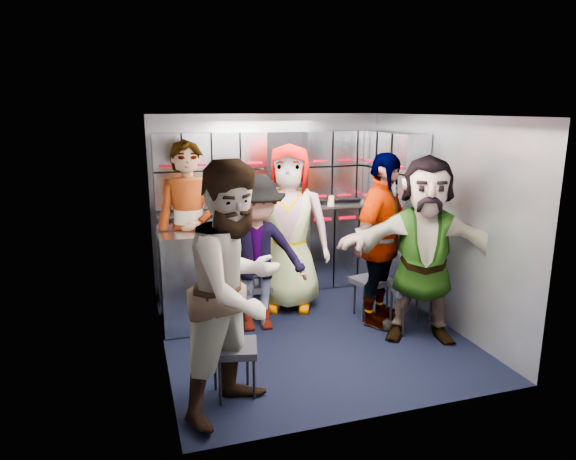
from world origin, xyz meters
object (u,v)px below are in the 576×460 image
object	(u,v)px
attendant_standing	(190,233)
attendant_arc_b	(257,254)
jump_seat_mid_left	(253,289)
jump_seat_mid_right	(371,283)
attendant_arc_a	(237,290)
attendant_arc_d	(381,241)
jump_seat_center	(284,272)
jump_seat_near_right	(412,290)
attendant_arc_e	(424,250)
attendant_arc_c	(289,228)
jump_seat_near_left	(234,351)

from	to	relation	value
attendant_standing	attendant_arc_b	xyz separation A→B (m)	(0.59, -0.43, -0.16)
jump_seat_mid_left	jump_seat_mid_right	size ratio (longest dim) A/B	0.94
attendant_arc_a	attendant_arc_d	world-z (taller)	attendant_arc_a
attendant_standing	attendant_arc_a	xyz separation A→B (m)	(0.11, -1.77, -0.01)
jump_seat_center	attendant_arc_d	bearing A→B (deg)	-49.66
jump_seat_near_right	attendant_arc_e	distance (m)	0.50
jump_seat_center	attendant_arc_c	distance (m)	0.58
jump_seat_near_right	attendant_arc_d	world-z (taller)	attendant_arc_d
jump_seat_mid_left	attendant_arc_b	distance (m)	0.45
jump_seat_mid_left	attendant_arc_a	bearing A→B (deg)	-107.45
jump_seat_near_right	attendant_arc_d	xyz separation A→B (m)	(-0.23, 0.24, 0.46)
attendant_arc_a	attendant_arc_e	size ratio (longest dim) A/B	1.05
attendant_standing	attendant_arc_c	world-z (taller)	attendant_standing
jump_seat_mid_right	attendant_arc_b	bearing A→B (deg)	176.53
jump_seat_center	attendant_arc_e	xyz separation A→B (m)	(0.97, -1.30, 0.53)
jump_seat_center	attendant_arc_a	world-z (taller)	attendant_arc_a
jump_seat_near_left	attendant_arc_c	world-z (taller)	attendant_arc_c
jump_seat_mid_left	attendant_arc_e	bearing A→B (deg)	-30.80
jump_seat_mid_left	attendant_arc_c	bearing A→B (deg)	29.14
attendant_arc_e	jump_seat_center	bearing A→B (deg)	150.81
jump_seat_center	attendant_standing	size ratio (longest dim) A/B	0.21
attendant_arc_c	attendant_arc_e	size ratio (longest dim) A/B	1.03
jump_seat_near_right	attendant_standing	bearing A→B (deg)	155.34
attendant_arc_c	attendant_arc_e	world-z (taller)	attendant_arc_c
jump_seat_center	jump_seat_near_right	size ratio (longest dim) A/B	0.85
jump_seat_mid_right	attendant_arc_a	distance (m)	2.18
jump_seat_near_right	attendant_arc_d	size ratio (longest dim) A/B	0.27
jump_seat_mid_right	attendant_arc_c	world-z (taller)	attendant_arc_c
attendant_arc_a	attendant_arc_d	xyz separation A→B (m)	(1.69, 1.08, -0.04)
jump_seat_near_right	attendant_arc_a	bearing A→B (deg)	-156.45
jump_seat_near_left	attendant_standing	distance (m)	1.69
jump_seat_mid_right	jump_seat_near_right	xyz separation A→B (m)	(0.23, -0.42, 0.04)
jump_seat_mid_right	attendant_arc_a	xyz separation A→B (m)	(-1.69, -1.26, 0.54)
attendant_arc_a	attendant_arc_e	xyz separation A→B (m)	(1.92, 0.66, -0.04)
jump_seat_near_right	attendant_arc_d	distance (m)	0.57
attendant_standing	attendant_arc_b	bearing A→B (deg)	-24.69
jump_seat_mid_right	attendant_arc_d	size ratio (longest dim) A/B	0.24
jump_seat_near_left	jump_seat_center	size ratio (longest dim) A/B	1.05
attendant_arc_a	attendant_arc_d	size ratio (longest dim) A/B	1.05
jump_seat_near_right	jump_seat_mid_right	bearing A→B (deg)	118.08
attendant_arc_b	attendant_arc_e	bearing A→B (deg)	-18.97
jump_seat_center	jump_seat_near_right	world-z (taller)	jump_seat_near_right
jump_seat_center	jump_seat_near_right	xyz separation A→B (m)	(0.97, -1.12, 0.06)
jump_seat_near_left	jump_seat_near_right	bearing A→B (deg)	18.88
jump_seat_mid_right	attendant_arc_e	size ratio (longest dim) A/B	0.24
attendant_arc_a	attendant_arc_e	distance (m)	2.03
attendant_arc_c	jump_seat_mid_right	bearing A→B (deg)	-14.03
jump_seat_near_left	attendant_arc_e	xyz separation A→B (m)	(1.92, 0.48, 0.51)
jump_seat_mid_left	jump_seat_near_left	bearing A→B (deg)	-109.63
jump_seat_center	attendant_arc_c	size ratio (longest dim) A/B	0.22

